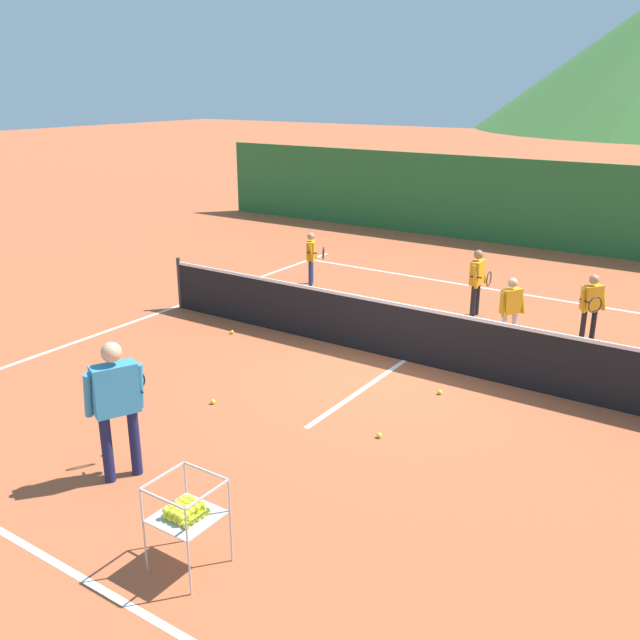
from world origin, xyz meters
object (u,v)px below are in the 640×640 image
tennis_ball_0 (440,392)px  tennis_net (406,332)px  tennis_ball_2 (232,332)px  tennis_ball_5 (213,402)px  instructor (116,398)px  student_3 (591,302)px  student_2 (511,306)px  student_1 (477,277)px  tennis_ball_3 (106,453)px  ball_cart (186,512)px  tennis_ball_4 (379,435)px  student_0 (312,254)px

tennis_ball_0 → tennis_net: bearing=139.3°
tennis_ball_2 → tennis_ball_5: same height
instructor → student_3: bearing=66.1°
tennis_ball_2 → tennis_ball_5: 2.93m
instructor → student_2: bearing=71.2°
student_1 → tennis_ball_3: bearing=-102.8°
ball_cart → tennis_ball_4: (0.27, 3.20, -0.56)m
tennis_net → student_0: (-3.86, 2.90, 0.22)m
tennis_net → tennis_ball_5: (-1.53, -2.99, -0.47)m
tennis_net → student_3: size_ratio=8.35×
ball_cart → tennis_ball_3: 2.55m
ball_cart → tennis_ball_2: ball_cart is taller
student_2 → tennis_ball_5: (-2.70, -4.60, -0.70)m
tennis_net → tennis_ball_3: bearing=-108.9°
tennis_net → ball_cart: (0.66, -5.74, 0.10)m
student_3 → tennis_ball_0: bearing=-109.9°
instructor → tennis_ball_4: 3.33m
tennis_ball_4 → student_1: bearing=99.0°
tennis_ball_5 → tennis_ball_2: bearing=125.4°
student_0 → tennis_ball_0: size_ratio=17.54×
tennis_ball_0 → tennis_ball_2: (-4.26, 0.28, 0.00)m
student_2 → ball_cart: bearing=-94.0°
tennis_ball_3 → tennis_ball_4: size_ratio=1.00×
student_1 → tennis_ball_2: 4.82m
student_2 → tennis_ball_0: bearing=-93.2°
tennis_ball_0 → tennis_ball_2: size_ratio=1.00×
instructor → tennis_ball_5: (-0.45, 2.02, -0.97)m
ball_cart → tennis_ball_2: (-3.89, 5.13, -0.56)m
tennis_net → student_2: 2.00m
student_3 → tennis_ball_3: 8.37m
student_3 → tennis_ball_3: student_3 is taller
tennis_ball_5 → tennis_ball_3: bearing=-93.7°
student_2 → student_0: bearing=165.6°
ball_cart → tennis_ball_0: ball_cart is taller
student_1 → student_3: size_ratio=1.08×
tennis_ball_2 → student_1: bearing=46.0°
student_0 → tennis_ball_4: (4.80, -5.44, -0.68)m
tennis_ball_0 → tennis_ball_2: same height
tennis_net → student_2: bearing=53.9°
student_0 → student_1: size_ratio=0.89×
tennis_net → tennis_ball_4: 2.75m
student_2 → tennis_ball_2: (-4.40, -2.21, -0.70)m
student_0 → tennis_net: bearing=-36.9°
tennis_ball_0 → tennis_ball_5: same height
tennis_net → tennis_ball_3: 5.11m
instructor → ball_cart: 1.93m
tennis_net → student_2: size_ratio=8.39×
student_1 → tennis_ball_4: bearing=-81.0°
instructor → tennis_ball_5: bearing=102.5°
tennis_net → student_3: (2.28, 2.56, 0.24)m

